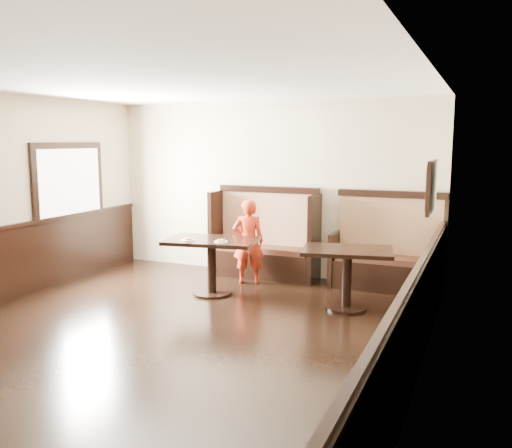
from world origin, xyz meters
The scene contains 9 objects.
ground centered at (0.00, 0.00, 0.00)m, with size 7.00×7.00×0.00m, color black.
room_shell centered at (-0.30, 0.28, 0.67)m, with size 7.00×7.00×7.00m.
booth_main centered at (0.00, 3.30, 0.53)m, with size 1.75×0.72×1.45m.
booth_neighbor centered at (1.95, 3.29, 0.48)m, with size 1.65×0.72×1.45m.
table_main centered at (-0.30, 2.01, 0.61)m, with size 1.37×0.98×0.80m.
table_neighbor centered at (1.63, 2.10, 0.59)m, with size 1.27×0.96×0.80m.
child centered at (-0.07, 2.77, 0.65)m, with size 0.47×0.31×1.30m, color red.
pizza_plate_left centered at (-0.55, 1.79, 0.81)m, with size 0.20×0.20×0.04m.
pizza_plate_right centered at (-0.07, 1.86, 0.81)m, with size 0.19×0.19×0.04m.
Camera 1 is at (3.23, -4.65, 2.17)m, focal length 38.00 mm.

